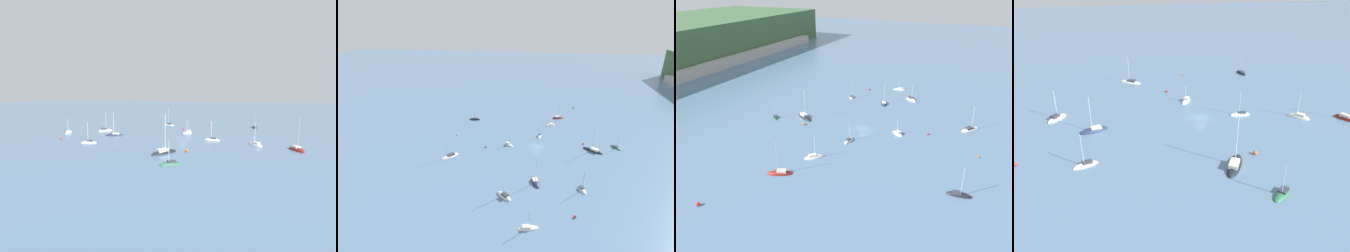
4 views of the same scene
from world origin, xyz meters
The scene contains 16 objects.
ground_plane centered at (0.00, 0.00, 0.00)m, with size 600.00×600.00×0.00m, color slate.
sailboat_0 centered at (-10.39, 0.73, 0.08)m, with size 5.50×1.94×7.47m.
sailboat_1 centered at (35.06, -8.17, 0.11)m, with size 5.30×5.88×8.50m.
sailboat_2 centered at (0.33, 23.06, 0.12)m, with size 6.84×8.69×11.70m.
sailboat_3 centered at (-35.26, 9.72, 0.10)m, with size 4.81×7.04×10.48m.
sailboat_4 centered at (0.63, -11.95, 0.13)m, with size 4.30×4.86×5.46m.
sailboat_5 centered at (26.13, 0.93, 0.07)m, with size 7.25×4.34×9.71m.
sailboat_6 centered at (-4.09, 33.05, 0.08)m, with size 5.56×4.85×6.33m.
sailboat_7 centered at (-25.91, -34.23, 0.08)m, with size 2.26×6.02×8.61m.
sailboat_9 centered at (27.80, 15.93, 0.09)m, with size 5.29×3.24×7.63m.
sailboat_10 centered at (14.04, -33.44, 0.09)m, with size 7.63×6.73×9.11m.
sailboat_11 centered at (-24.18, 5.62, 0.08)m, with size 5.28×5.60×7.66m.
mooring_buoy_0 centered at (4.23, -21.12, 0.37)m, with size 0.74×0.74×0.74m.
mooring_buoy_1 centered at (40.83, 12.71, 0.39)m, with size 0.77×0.77×0.77m.
mooring_buoy_2 centered at (-5.43, 19.90, 0.41)m, with size 0.81×0.81×0.81m.
mooring_buoy_4 centered at (-4.92, -37.20, 0.27)m, with size 0.55×0.55×0.55m.
Camera 4 is at (22.96, 71.88, 33.74)m, focal length 35.00 mm.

